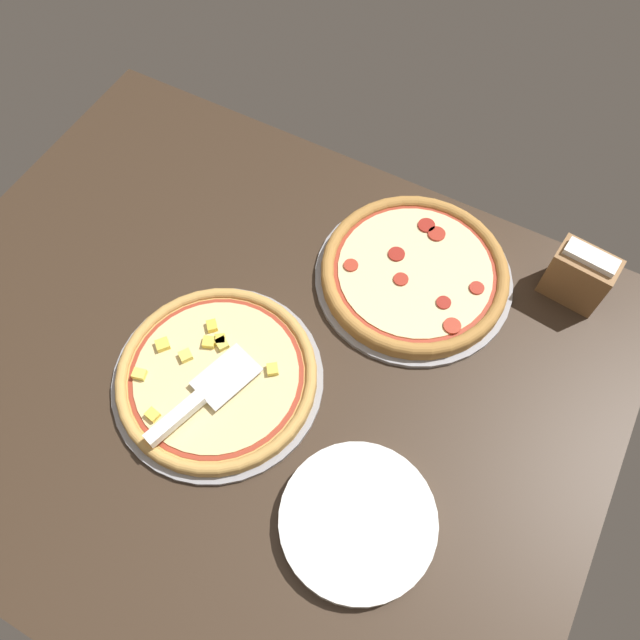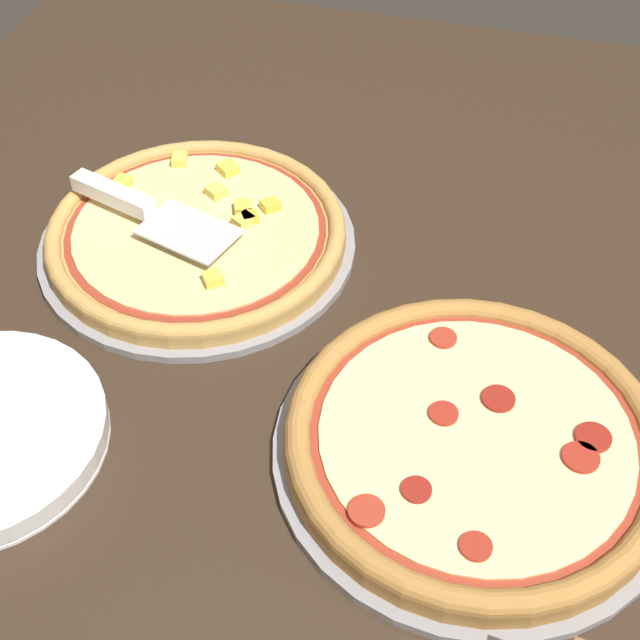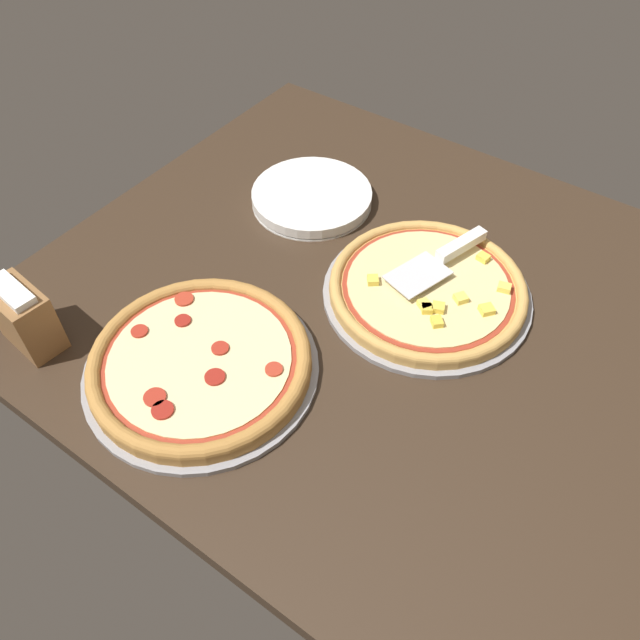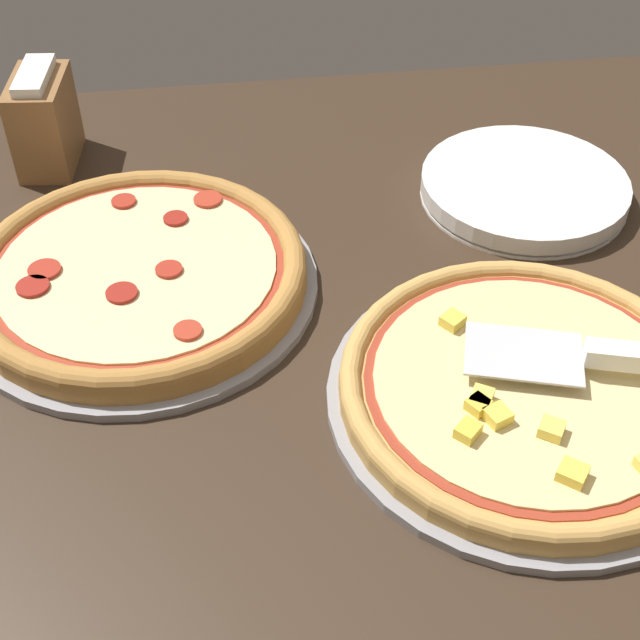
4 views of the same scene
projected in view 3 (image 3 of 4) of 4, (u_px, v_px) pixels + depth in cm
name	position (u px, v px, depth cm)	size (l,w,h in cm)	color
ground_plane	(400.00, 315.00, 111.90)	(129.97, 105.41, 3.60)	#38281C
pizza_pan_front	(426.00, 294.00, 112.14)	(37.35, 37.35, 1.00)	#939399
pizza_front	(428.00, 287.00, 110.76)	(35.11, 35.11, 3.12)	tan
pizza_pan_back	(202.00, 369.00, 101.03)	(38.05, 38.05, 1.00)	#939399
pizza_back	(200.00, 361.00, 99.48)	(35.77, 35.77, 3.17)	#B77F3D
serving_spatula	(450.00, 253.00, 112.99)	(10.90, 22.52, 2.00)	silver
plate_stack	(312.00, 197.00, 129.39)	(24.92, 24.92, 2.80)	white
napkin_holder	(24.00, 317.00, 101.21)	(11.61, 7.57, 12.57)	olive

